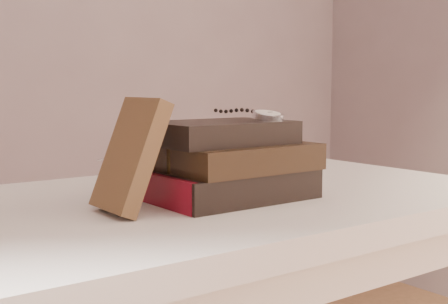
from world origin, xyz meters
TOP-DOWN VIEW (x-y plane):
  - table at (0.00, 0.35)m, footprint 1.00×0.60m
  - book_stack at (-0.00, 0.30)m, footprint 0.25×0.17m
  - journal at (-0.18, 0.29)m, footprint 0.08×0.10m
  - pocket_watch at (0.06, 0.29)m, footprint 0.05×0.15m
  - eyeglasses at (-0.09, 0.38)m, footprint 0.10×0.12m

SIDE VIEW (x-z plane):
  - table at x=0.00m, z-range 0.28..1.03m
  - book_stack at x=0.00m, z-range 0.75..0.87m
  - eyeglasses at x=-0.09m, z-range 0.80..0.84m
  - journal at x=-0.18m, z-range 0.75..0.91m
  - pocket_watch at x=0.06m, z-range 0.87..0.89m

